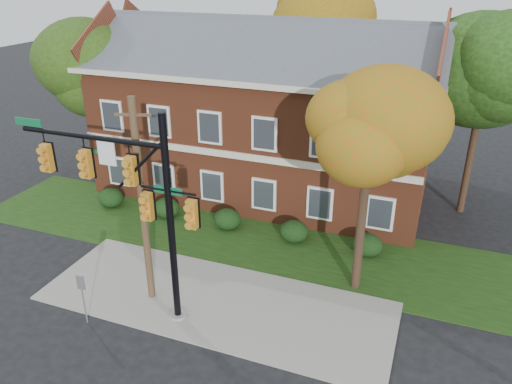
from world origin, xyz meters
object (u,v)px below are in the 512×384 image
(tree_near_right, at_px, (376,135))
(traffic_signal, at_px, (132,194))
(hedge_far_right, at_px, (367,245))
(tree_left_rear, at_px, (102,67))
(sign_post, at_px, (82,291))
(tree_far_rear, at_px, (325,21))
(apartment_building, at_px, (264,107))
(utility_pole, at_px, (142,205))
(hedge_left, at_px, (167,208))
(hedge_far_left, at_px, (111,198))
(hedge_center, at_px, (227,219))
(hedge_right, at_px, (294,231))
(tree_right_rear, at_px, (496,60))

(tree_near_right, xyz_separation_m, traffic_signal, (-7.56, -4.26, -1.70))
(hedge_far_right, height_order, tree_left_rear, tree_left_rear)
(hedge_far_right, xyz_separation_m, traffic_signal, (-7.34, -7.10, 4.45))
(sign_post, bearing_deg, tree_far_rear, 73.82)
(apartment_building, distance_m, tree_far_rear, 8.84)
(hedge_far_right, relative_size, sign_post, 0.67)
(tree_far_rear, height_order, utility_pole, tree_far_rear)
(tree_near_right, height_order, traffic_signal, tree_near_right)
(utility_pole, relative_size, sign_post, 3.94)
(hedge_left, relative_size, tree_far_rear, 0.12)
(hedge_far_left, xyz_separation_m, sign_post, (5.05, -8.55, 0.89))
(tree_near_right, bearing_deg, apartment_building, 131.77)
(hedge_center, bearing_deg, hedge_left, 180.00)
(sign_post, bearing_deg, hedge_center, 69.62)
(hedge_right, distance_m, tree_left_rear, 15.17)
(tree_left_rear, distance_m, traffic_signal, 14.74)
(tree_far_rear, distance_m, sign_post, 23.12)
(hedge_left, xyz_separation_m, tree_far_rear, (4.84, 13.09, 8.32))
(tree_right_rear, bearing_deg, hedge_center, -151.63)
(hedge_left, distance_m, sign_post, 8.73)
(utility_pole, bearing_deg, tree_far_rear, 67.87)
(hedge_far_left, xyz_separation_m, tree_far_rear, (8.34, 13.09, 8.32))
(hedge_far_left, bearing_deg, tree_far_rear, 57.50)
(tree_far_rear, bearing_deg, hedge_far_left, -122.50)
(hedge_far_left, relative_size, traffic_signal, 0.17)
(apartment_building, relative_size, hedge_far_right, 13.43)
(tree_far_rear, bearing_deg, hedge_right, -80.64)
(hedge_center, distance_m, tree_left_rear, 12.23)
(hedge_center, xyz_separation_m, utility_pole, (-0.50, -6.34, 3.64))
(tree_left_rear, bearing_deg, hedge_center, -23.04)
(tree_right_rear, height_order, traffic_signal, tree_right_rear)
(hedge_center, bearing_deg, tree_right_rear, 28.37)
(sign_post, bearing_deg, tree_left_rear, 113.99)
(hedge_right, xyz_separation_m, tree_left_rear, (-13.23, 4.14, 6.16))
(tree_near_right, relative_size, tree_far_rear, 0.74)
(apartment_building, distance_m, hedge_right, 7.73)
(tree_right_rear, height_order, utility_pole, tree_right_rear)
(tree_left_rear, bearing_deg, hedge_left, -33.59)
(hedge_far_right, height_order, tree_near_right, tree_near_right)
(hedge_center, xyz_separation_m, hedge_far_right, (7.00, 0.00, 0.00))
(hedge_right, height_order, tree_near_right, tree_near_right)
(hedge_right, height_order, utility_pole, utility_pole)
(hedge_left, bearing_deg, utility_pole, -64.69)
(tree_far_rear, bearing_deg, hedge_left, -110.29)
(hedge_far_left, distance_m, hedge_right, 10.50)
(tree_left_rear, relative_size, tree_right_rear, 0.84)
(tree_right_rear, relative_size, sign_post, 5.09)
(tree_far_rear, distance_m, utility_pole, 20.08)
(hedge_far_right, relative_size, tree_right_rear, 0.13)
(tree_left_rear, height_order, tree_right_rear, tree_right_rear)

